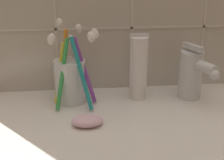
# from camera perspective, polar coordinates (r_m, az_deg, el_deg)

# --- Properties ---
(sink_counter) EXTENTS (0.72, 0.33, 0.02)m
(sink_counter) POSITION_cam_1_polar(r_m,az_deg,el_deg) (0.66, 4.03, -7.37)
(sink_counter) COLOR silver
(sink_counter) RESTS_ON ground
(tile_wall_backsplash) EXTENTS (0.82, 0.02, 0.46)m
(tile_wall_backsplash) POSITION_cam_1_polar(r_m,az_deg,el_deg) (0.76, 2.21, 13.71)
(tile_wall_backsplash) COLOR #B7B2A8
(tile_wall_backsplash) RESTS_ON ground
(toothbrush_cup) EXTENTS (0.12, 0.13, 0.19)m
(toothbrush_cup) POSITION_cam_1_polar(r_m,az_deg,el_deg) (0.71, -7.63, 0.45)
(toothbrush_cup) COLOR silver
(toothbrush_cup) RESTS_ON sink_counter
(toothpaste_tube) EXTENTS (0.04, 0.04, 0.16)m
(toothpaste_tube) POSITION_cam_1_polar(r_m,az_deg,el_deg) (0.71, 4.87, 2.36)
(toothpaste_tube) COLOR white
(toothpaste_tube) RESTS_ON sink_counter
(sink_faucet) EXTENTS (0.06, 0.11, 0.13)m
(sink_faucet) POSITION_cam_1_polar(r_m,az_deg,el_deg) (0.74, 14.50, 1.22)
(sink_faucet) COLOR silver
(sink_faucet) RESTS_ON sink_counter
(soap_bar) EXTENTS (0.06, 0.04, 0.02)m
(soap_bar) POSITION_cam_1_polar(r_m,az_deg,el_deg) (0.62, -4.52, -7.42)
(soap_bar) COLOR #DBB2C6
(soap_bar) RESTS_ON sink_counter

